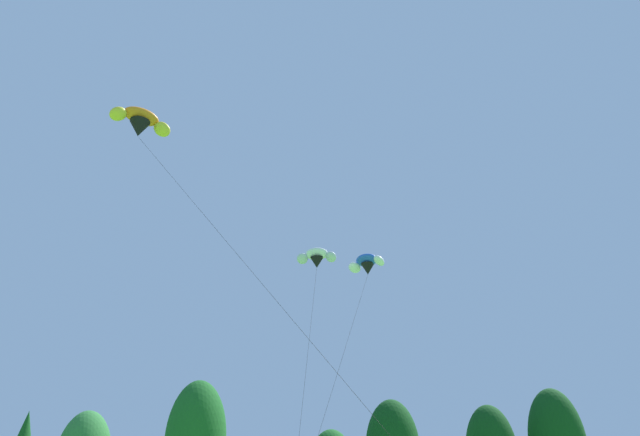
# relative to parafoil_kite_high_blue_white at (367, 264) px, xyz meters

# --- Properties ---
(parafoil_kite_high_blue_white) EXTENTS (7.97, 11.29, 17.33)m
(parafoil_kite_high_blue_white) POSITION_rel_parafoil_kite_high_blue_white_xyz_m (0.00, 0.00, 0.00)
(parafoil_kite_high_blue_white) COLOR blue
(parafoil_kite_mid_orange) EXTENTS (15.25, 15.86, 23.76)m
(parafoil_kite_mid_orange) POSITION_rel_parafoil_kite_high_blue_white_xyz_m (-15.93, -6.19, 5.77)
(parafoil_kite_mid_orange) COLOR orange
(parafoil_kite_far_white) EXTENTS (4.42, 10.66, 17.49)m
(parafoil_kite_far_white) POSITION_rel_parafoil_kite_high_blue_white_xyz_m (-3.66, -0.09, 0.16)
(parafoil_kite_far_white) COLOR white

